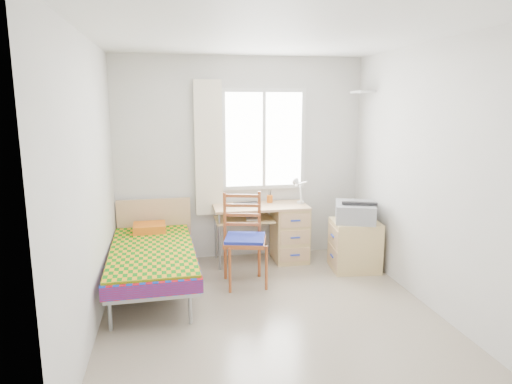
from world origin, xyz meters
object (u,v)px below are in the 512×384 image
(desk, at_px, (284,230))
(cabinet, at_px, (354,245))
(chair, at_px, (245,234))
(bed, at_px, (153,253))
(printer, at_px, (355,211))

(desk, xyz_separation_m, cabinet, (0.76, -0.50, -0.10))
(cabinet, bearing_deg, chair, -166.70)
(bed, height_order, chair, chair)
(chair, distance_m, printer, 1.41)
(chair, bearing_deg, cabinet, 21.28)
(chair, bearing_deg, printer, 22.48)
(chair, height_order, cabinet, chair)
(desk, xyz_separation_m, printer, (0.76, -0.47, 0.32))
(printer, bearing_deg, bed, -156.29)
(desk, xyz_separation_m, chair, (-0.63, -0.67, 0.17))
(cabinet, distance_m, printer, 0.42)
(chair, relative_size, cabinet, 1.69)
(bed, xyz_separation_m, printer, (2.41, 0.17, 0.32))
(bed, distance_m, printer, 2.44)
(bed, relative_size, printer, 2.96)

